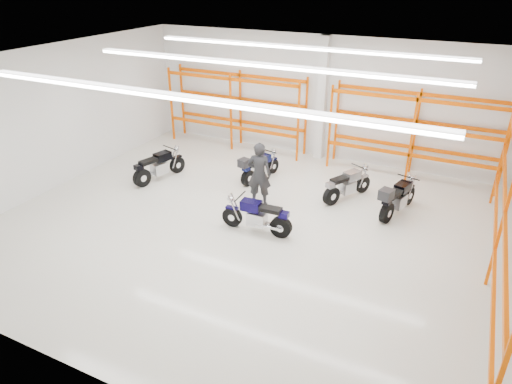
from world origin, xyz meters
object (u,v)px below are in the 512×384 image
at_px(motorcycle_back_c, 346,186).
at_px(structural_column, 322,99).
at_px(motorcycle_back_b, 257,168).
at_px(motorcycle_main, 259,217).
at_px(motorcycle_back_d, 396,199).
at_px(standing_man, 259,174).
at_px(motorcycle_back_a, 157,167).

distance_m(motorcycle_back_c, structural_column, 4.02).
relative_size(motorcycle_back_b, structural_column, 0.43).
relative_size(motorcycle_main, motorcycle_back_b, 1.06).
xyz_separation_m(motorcycle_back_b, motorcycle_back_d, (4.68, -0.41, 0.05)).
bearing_deg(motorcycle_back_d, motorcycle_main, -140.54).
distance_m(standing_man, structural_column, 4.71).
bearing_deg(structural_column, motorcycle_back_a, -133.53).
distance_m(motorcycle_back_d, standing_man, 4.08).
height_order(motorcycle_main, standing_man, standing_man).
distance_m(motorcycle_main, motorcycle_back_b, 3.38).
bearing_deg(motorcycle_back_c, motorcycle_back_a, -167.01).
bearing_deg(standing_man, motorcycle_back_b, -75.93).
xyz_separation_m(motorcycle_back_b, structural_column, (1.15, 3.01, 1.77)).
bearing_deg(motorcycle_back_c, standing_man, -147.04).
relative_size(motorcycle_back_a, motorcycle_back_b, 1.07).
bearing_deg(motorcycle_back_a, structural_column, 46.47).
height_order(motorcycle_main, motorcycle_back_b, same).
xyz_separation_m(motorcycle_main, motorcycle_back_b, (-1.52, 3.02, 0.01)).
height_order(motorcycle_back_a, motorcycle_back_d, motorcycle_back_d).
relative_size(motorcycle_back_a, motorcycle_back_c, 1.13).
xyz_separation_m(motorcycle_back_c, standing_man, (-2.29, -1.49, 0.54)).
relative_size(motorcycle_back_a, structural_column, 0.46).
bearing_deg(motorcycle_back_b, motorcycle_back_d, -4.97).
xyz_separation_m(motorcycle_back_c, motorcycle_back_d, (1.60, -0.38, 0.07)).
bearing_deg(motorcycle_back_c, motorcycle_back_b, 179.48).
height_order(motorcycle_back_b, motorcycle_back_c, motorcycle_back_b).
xyz_separation_m(motorcycle_main, motorcycle_back_a, (-4.60, 1.57, 0.01)).
distance_m(motorcycle_back_a, motorcycle_back_c, 6.33).
bearing_deg(motorcycle_back_a, motorcycle_back_c, 12.99).
bearing_deg(motorcycle_main, motorcycle_back_d, 39.46).
bearing_deg(motorcycle_main, motorcycle_back_a, 161.19).
bearing_deg(motorcycle_back_b, standing_man, -62.48).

